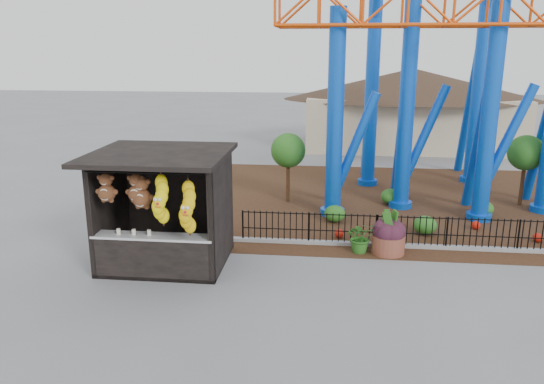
# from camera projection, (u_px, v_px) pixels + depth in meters

# --- Properties ---
(ground) EXTENTS (120.00, 120.00, 0.00)m
(ground) POSITION_uv_depth(u_px,v_px,m) (271.00, 286.00, 13.13)
(ground) COLOR slate
(ground) RESTS_ON ground
(mulch_bed) EXTENTS (18.00, 12.00, 0.02)m
(mulch_bed) POSITION_uv_depth(u_px,v_px,m) (397.00, 201.00, 20.38)
(mulch_bed) COLOR #331E11
(mulch_bed) RESTS_ON ground
(curb) EXTENTS (18.00, 0.18, 0.12)m
(curb) POSITION_uv_depth(u_px,v_px,m) (418.00, 246.00, 15.57)
(curb) COLOR gray
(curb) RESTS_ON ground
(prize_booth) EXTENTS (3.50, 3.40, 3.12)m
(prize_booth) POSITION_uv_depth(u_px,v_px,m) (162.00, 212.00, 13.92)
(prize_booth) COLOR black
(prize_booth) RESTS_ON ground
(picket_fence) EXTENTS (12.20, 0.06, 1.00)m
(picket_fence) POSITION_uv_depth(u_px,v_px,m) (450.00, 233.00, 15.36)
(picket_fence) COLOR black
(picket_fence) RESTS_ON ground
(roller_coaster) EXTENTS (11.00, 6.37, 10.82)m
(roller_coaster) POSITION_uv_depth(u_px,v_px,m) (440.00, 26.00, 18.80)
(roller_coaster) COLOR blue
(roller_coaster) RESTS_ON ground
(terracotta_planter) EXTENTS (1.00, 1.00, 0.56)m
(terracotta_planter) POSITION_uv_depth(u_px,v_px,m) (388.00, 244.00, 15.15)
(terracotta_planter) COLOR brown
(terracotta_planter) RESTS_ON ground
(planter_foliage) EXTENTS (0.70, 0.70, 0.64)m
(planter_foliage) POSITION_uv_depth(u_px,v_px,m) (389.00, 224.00, 14.99)
(planter_foliage) COLOR #311320
(planter_foliage) RESTS_ON terracotta_planter
(potted_plant) EXTENTS (0.98, 0.90, 0.93)m
(potted_plant) POSITION_uv_depth(u_px,v_px,m) (361.00, 237.00, 15.18)
(potted_plant) COLOR #2D591A
(potted_plant) RESTS_ON ground
(landscaping) EXTENTS (8.53, 4.43, 0.59)m
(landscaping) POSITION_uv_depth(u_px,v_px,m) (421.00, 212.00, 18.08)
(landscaping) COLOR #255A1A
(landscaping) RESTS_ON mulch_bed
(pavilion) EXTENTS (15.00, 15.00, 4.80)m
(pavilion) POSITION_uv_depth(u_px,v_px,m) (412.00, 95.00, 30.88)
(pavilion) COLOR #BFAD8C
(pavilion) RESTS_ON ground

